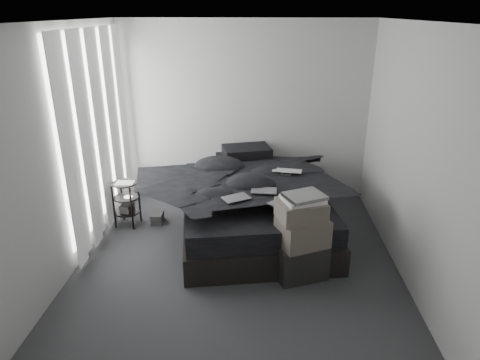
{
  "coord_description": "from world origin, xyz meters",
  "views": [
    {
      "loc": [
        0.24,
        -4.08,
        2.7
      ],
      "look_at": [
        0.0,
        0.8,
        0.75
      ],
      "focal_mm": 32.0,
      "sensor_mm": 36.0,
      "label": 1
    }
  ],
  "objects_px": {
    "side_stand": "(127,204)",
    "laptop": "(287,167)",
    "box_lower": "(299,259)",
    "bed": "(253,219)"
  },
  "relations": [
    {
      "from": "side_stand",
      "to": "laptop",
      "type": "bearing_deg",
      "value": 0.89
    },
    {
      "from": "laptop",
      "to": "side_stand",
      "type": "relative_size",
      "value": 0.62
    },
    {
      "from": "side_stand",
      "to": "box_lower",
      "type": "xyz_separation_m",
      "value": [
        2.2,
        -1.08,
        -0.11
      ]
    },
    {
      "from": "box_lower",
      "to": "side_stand",
      "type": "bearing_deg",
      "value": 153.91
    },
    {
      "from": "bed",
      "to": "side_stand",
      "type": "bearing_deg",
      "value": 167.85
    },
    {
      "from": "laptop",
      "to": "bed",
      "type": "bearing_deg",
      "value": -154.5
    },
    {
      "from": "bed",
      "to": "box_lower",
      "type": "bearing_deg",
      "value": -71.27
    },
    {
      "from": "laptop",
      "to": "box_lower",
      "type": "xyz_separation_m",
      "value": [
        0.1,
        -1.11,
        -0.66
      ]
    },
    {
      "from": "bed",
      "to": "laptop",
      "type": "height_order",
      "value": "laptop"
    },
    {
      "from": "bed",
      "to": "side_stand",
      "type": "distance_m",
      "value": 1.69
    }
  ]
}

